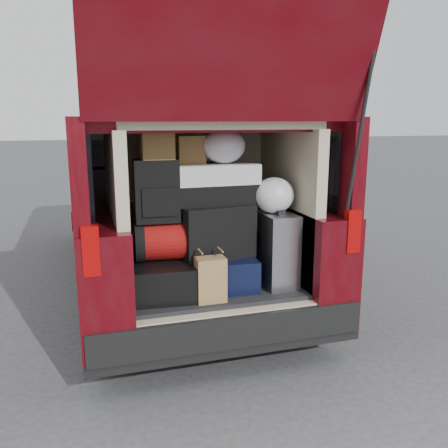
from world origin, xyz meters
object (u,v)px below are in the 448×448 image
Objects in this scene: navy_hardshell at (223,270)px; red_duffel at (166,240)px; black_hardshell at (161,276)px; silver_roller at (277,249)px; backpack at (157,191)px; kraft_bag at (211,280)px; twotone_duffel at (212,183)px; black_soft_case at (215,230)px.

red_duffel is at bearing -174.36° from navy_hardshell.
red_duffel reaches higher than black_hardshell.
silver_roller is 0.98m from backpack.
twotone_duffel is (0.11, 0.36, 0.60)m from kraft_bag.
kraft_bag is at bearing -120.29° from black_soft_case.
kraft_bag is 0.72× the size of red_duffel.
backpack is (-0.05, -0.00, 0.35)m from red_duffel.
twotone_duffel reaches higher than black_soft_case.
red_duffel is (-0.81, 0.09, 0.11)m from silver_roller.
red_duffel is 0.36m from backpack.
navy_hardshell is 0.78m from backpack.
red_duffel is 0.99× the size of backpack.
twotone_duffel is (0.42, 0.08, 0.02)m from backpack.
silver_roller is at bearing -23.10° from twotone_duffel.
silver_roller is at bearing -3.44° from backpack.
silver_roller reaches higher than black_hardshell.
navy_hardshell is 0.50m from red_duffel.
black_hardshell is 1.13× the size of navy_hardshell.
black_soft_case is 0.34m from twotone_duffel.
silver_roller is 0.68m from twotone_duffel.
black_hardshell is 1.40× the size of backpack.
silver_roller is (0.39, -0.11, 0.16)m from navy_hardshell.
backpack is at bearing -173.86° from red_duffel.
kraft_bag reaches higher than navy_hardshell.
red_duffel is at bearing 172.56° from black_soft_case.
silver_roller is 0.60m from kraft_bag.
navy_hardshell is 1.01× the size of black_soft_case.
black_hardshell is at bearing 172.94° from silver_roller.
backpack is at bearing 137.48° from kraft_bag.
black_hardshell is at bearing -32.23° from backpack.
kraft_bag is (-0.56, -0.18, -0.12)m from silver_roller.
kraft_bag is 0.71m from twotone_duffel.
twotone_duffel reaches higher than navy_hardshell.
backpack is at bearing 172.50° from silver_roller.
twotone_duffel is (-0.06, 0.07, 0.64)m from navy_hardshell.
red_duffel is at bearing -168.84° from twotone_duffel.
navy_hardshell is (0.47, 0.02, -0.00)m from black_hardshell.
navy_hardshell is 0.34m from kraft_bag.
black_soft_case is 1.23× the size of backpack.
twotone_duffel is (0.41, 0.09, 0.64)m from black_hardshell.
kraft_bag is 0.44m from red_duffel.
navy_hardshell is 0.98× the size of silver_roller.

